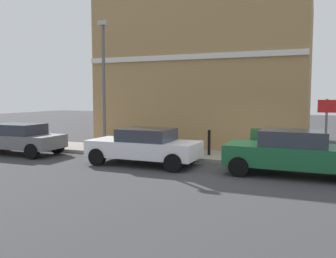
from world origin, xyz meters
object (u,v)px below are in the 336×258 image
object	(u,v)px
bollard_far_kerb	(174,142)
street_sign	(326,122)
car_white	(144,146)
utility_cabinet	(258,145)
lamppost	(104,79)
car_green	(294,152)
car_grey	(17,138)
bollard_near_cabinet	(209,141)

from	to	relation	value
bollard_far_kerb	street_sign	size ratio (longest dim) A/B	0.45
car_white	utility_cabinet	xyz separation A→B (m)	(2.13, -3.82, -0.03)
bollard_far_kerb	lamppost	bearing A→B (deg)	81.26
car_green	bollard_far_kerb	bearing A→B (deg)	-15.30
street_sign	car_grey	bearing A→B (deg)	97.19
car_white	bollard_far_kerb	size ratio (longest dim) A/B	3.98
bollard_far_kerb	car_white	bearing A→B (deg)	157.69
utility_cabinet	car_grey	bearing A→B (deg)	101.20
car_grey	bollard_near_cabinet	xyz separation A→B (m)	(2.10, -8.14, -0.01)
car_green	car_grey	bearing A→B (deg)	0.86
car_green	car_grey	world-z (taller)	car_green
bollard_near_cabinet	bollard_far_kerb	bearing A→B (deg)	120.83
car_white	car_grey	bearing A→B (deg)	-0.65
bollard_far_kerb	street_sign	xyz separation A→B (m)	(0.21, -5.57, 0.96)
lamppost	car_green	bearing A→B (deg)	-102.81
car_white	bollard_near_cabinet	world-z (taller)	car_white
car_grey	bollard_near_cabinet	distance (m)	8.41
bollard_near_cabinet	street_sign	distance (m)	4.47
car_grey	bollard_near_cabinet	size ratio (longest dim) A/B	4.10
car_green	car_grey	distance (m)	11.52
car_white	car_grey	xyz separation A→B (m)	(0.12, 6.29, -0.00)
street_sign	lamppost	distance (m)	9.33
car_grey	utility_cabinet	bearing A→B (deg)	-169.53
car_green	utility_cabinet	size ratio (longest dim) A/B	3.75
car_green	street_sign	bearing A→B (deg)	-121.33
car_white	bollard_near_cabinet	xyz separation A→B (m)	(2.23, -1.84, -0.01)
car_green	bollard_near_cabinet	size ratio (longest dim) A/B	4.16
bollard_near_cabinet	street_sign	xyz separation A→B (m)	(-0.53, -4.33, 0.96)
utility_cabinet	bollard_far_kerb	size ratio (longest dim) A/B	1.11
car_grey	bollard_far_kerb	xyz separation A→B (m)	(1.37, -6.90, -0.01)
utility_cabinet	bollard_near_cabinet	xyz separation A→B (m)	(0.10, 1.98, 0.02)
car_white	car_grey	distance (m)	6.29
car_green	utility_cabinet	bearing A→B (deg)	-53.59
utility_cabinet	car_green	bearing A→B (deg)	-144.20
car_grey	car_green	bearing A→B (deg)	179.52
street_sign	car_green	bearing A→B (deg)	148.07
bollard_near_cabinet	street_sign	size ratio (longest dim) A/B	0.45
car_white	lamppost	xyz separation A→B (m)	(2.05, 3.01, 2.59)
bollard_near_cabinet	bollard_far_kerb	xyz separation A→B (m)	(-0.74, 1.23, 0.00)
street_sign	lamppost	bearing A→B (deg)	87.82
car_white	street_sign	size ratio (longest dim) A/B	1.80
car_grey	lamppost	world-z (taller)	lamppost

